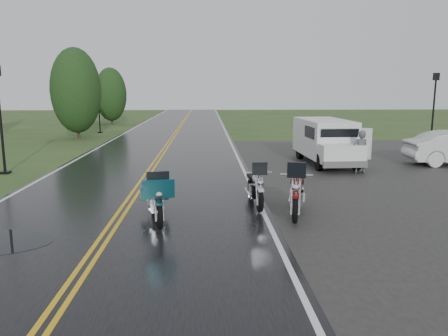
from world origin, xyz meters
The scene contains 13 objects.
ground centered at (0.00, 0.00, 0.00)m, with size 120.00×120.00×0.00m, color #2D471E.
road centered at (0.00, 10.00, 0.02)m, with size 8.00×100.00×0.04m, color black.
parking_pad centered at (11.00, 5.00, 0.01)m, with size 14.00×24.00×0.03m, color black.
motorcycle_red centered at (4.43, -0.49, 0.74)m, with size 0.91×2.49×1.47m, color #620D0B, non-canonical shape.
motorcycle_teal centered at (1.17, -0.81, 0.68)m, with size 0.84×2.32×1.37m, color #042C32, non-canonical shape.
motorcycle_silver centered at (3.69, 0.52, 0.66)m, with size 0.81×2.23×1.32m, color #B0B4B8, non-canonical shape.
van_white centered at (6.87, 6.60, 1.00)m, with size 1.91×5.11×2.01m, color white, non-canonical shape.
person_at_van centered at (8.32, 6.05, 0.84)m, with size 0.61×0.40×1.69m, color #4C4D51.
lamp_post_near_left centered at (-5.68, 6.63, 2.12)m, with size 0.36×0.36×4.24m, color black, non-canonical shape.
lamp_post_far_left centered at (-5.78, 22.90, 1.84)m, with size 0.31×0.31×3.67m, color black, non-canonical shape.
lamp_post_far_right centered at (15.02, 13.41, 2.11)m, with size 0.36×0.36×4.23m, color black, non-canonical shape.
tree_left_mid centered at (-6.40, 19.33, 2.58)m, with size 3.30×3.30×5.16m, color #1E3D19, non-canonical shape.
tree_left_far centered at (-6.62, 31.19, 2.26)m, with size 2.94×2.94×4.52m, color #1E3D19, non-canonical shape.
Camera 1 is at (2.27, -10.67, 3.30)m, focal length 35.00 mm.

